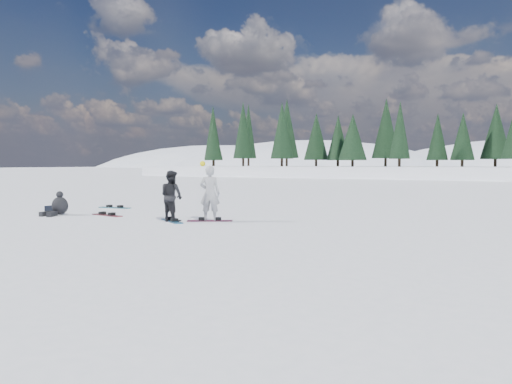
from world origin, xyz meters
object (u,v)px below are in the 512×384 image
seated_rider (59,206)px  gear_bag (52,210)px  snowboard_loose_b (107,215)px  snowboarder_woman (210,193)px  snowboarder_man (171,196)px  snowboard_loose_c (115,208)px

seated_rider → gear_bag: 0.77m
seated_rider → gear_bag: (-0.70, 0.26, -0.19)m
snowboard_loose_b → snowboarder_woman: bearing=13.6°
snowboarder_man → gear_bag: bearing=12.4°
seated_rider → snowboard_loose_c: size_ratio=0.76×
snowboard_loose_c → seated_rider: bearing=-91.9°
gear_bag → snowboard_loose_b: 2.44m
seated_rider → gear_bag: size_ratio=2.54×
snowboarder_man → gear_bag: 5.70m
seated_rider → snowboard_loose_b: 1.88m
snowboarder_man → snowboard_loose_c: size_ratio=1.12×
snowboarder_man → seated_rider: (-4.95, -0.46, -0.50)m
snowboarder_man → gear_bag: size_ratio=3.75×
snowboarder_woman → seated_rider: (-6.00, -1.16, -0.59)m
seated_rider → snowboard_loose_b: bearing=4.6°
snowboarder_woman → gear_bag: (-6.70, -0.90, -0.78)m
gear_bag → snowboard_loose_b: gear_bag is taller
seated_rider → snowboard_loose_c: seated_rider is taller
snowboarder_man → snowboard_loose_c: snowboarder_man is taller
snowboarder_woman → snowboarder_man: bearing=12.1°
snowboarder_woman → gear_bag: size_ratio=4.45×
seated_rider → snowboarder_woman: bearing=-8.6°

